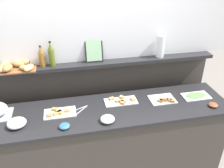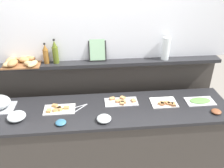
{
  "view_description": "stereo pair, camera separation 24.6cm",
  "coord_description": "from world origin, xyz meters",
  "views": [
    {
      "loc": [
        -0.33,
        -2.05,
        2.38
      ],
      "look_at": [
        0.12,
        0.1,
        1.15
      ],
      "focal_mm": 38.54,
      "sensor_mm": 36.0,
      "label": 1
    },
    {
      "loc": [
        -0.09,
        -2.09,
        2.38
      ],
      "look_at": [
        0.12,
        0.1,
        1.15
      ],
      "focal_mm": 38.54,
      "sensor_mm": 36.0,
      "label": 2
    }
  ],
  "objects": [
    {
      "name": "ground_plane",
      "position": [
        0.0,
        0.6,
        0.0
      ],
      "size": [
        12.0,
        12.0,
        0.0
      ],
      "primitive_type": "plane",
      "color": "gray"
    },
    {
      "name": "buffet_counter",
      "position": [
        0.0,
        0.0,
        0.45
      ],
      "size": [
        2.77,
        0.64,
        0.9
      ],
      "color": "#3D3833",
      "rests_on": "ground_plane"
    },
    {
      "name": "back_ledge_unit",
      "position": [
        0.0,
        0.5,
        0.66
      ],
      "size": [
        2.84,
        0.22,
        1.26
      ],
      "color": "#3D3833",
      "rests_on": "ground_plane"
    },
    {
      "name": "sandwich_platter_side",
      "position": [
        0.22,
        0.11,
        0.91
      ],
      "size": [
        0.36,
        0.17,
        0.04
      ],
      "color": "silver",
      "rests_on": "buffet_counter"
    },
    {
      "name": "sandwich_platter_front",
      "position": [
        0.69,
        0.04,
        0.91
      ],
      "size": [
        0.28,
        0.21,
        0.04
      ],
      "color": "white",
      "rests_on": "buffet_counter"
    },
    {
      "name": "sandwich_platter_rear",
      "position": [
        -0.45,
        0.03,
        0.91
      ],
      "size": [
        0.33,
        0.18,
        0.04
      ],
      "color": "white",
      "rests_on": "buffet_counter"
    },
    {
      "name": "cold_cuts_platter",
      "position": [
        1.1,
        0.04,
        0.91
      ],
      "size": [
        0.31,
        0.18,
        0.02
      ],
      "color": "silver",
      "rests_on": "buffet_counter"
    },
    {
      "name": "glass_bowl_large",
      "position": [
        0.01,
        -0.2,
        0.93
      ],
      "size": [
        0.14,
        0.14,
        0.06
      ],
      "color": "silver",
      "rests_on": "buffet_counter"
    },
    {
      "name": "glass_bowl_medium",
      "position": [
        -0.85,
        -0.09,
        0.93
      ],
      "size": [
        0.18,
        0.18,
        0.07
      ],
      "color": "silver",
      "rests_on": "buffet_counter"
    },
    {
      "name": "condiment_bowl_teal",
      "position": [
        -0.41,
        -0.21,
        0.92
      ],
      "size": [
        0.11,
        0.11,
        0.04
      ],
      "primitive_type": "ellipsoid",
      "color": "teal",
      "rests_on": "buffet_counter"
    },
    {
      "name": "condiment_bowl_cream",
      "position": [
        1.18,
        -0.18,
        0.92
      ],
      "size": [
        0.1,
        0.1,
        0.04
      ],
      "primitive_type": "ellipsoid",
      "color": "brown",
      "rests_on": "buffet_counter"
    },
    {
      "name": "serving_tongs",
      "position": [
        -0.23,
        0.05,
        0.91
      ],
      "size": [
        0.18,
        0.14,
        0.01
      ],
      "color": "#B7BABF",
      "rests_on": "buffet_counter"
    },
    {
      "name": "vinegar_bottle_amber",
      "position": [
        -0.58,
        0.44,
        1.37
      ],
      "size": [
        0.06,
        0.06,
        0.24
      ],
      "color": "#8E5B23",
      "rests_on": "back_ledge_unit"
    },
    {
      "name": "olive_oil_bottle",
      "position": [
        -0.48,
        0.44,
        1.39
      ],
      "size": [
        0.06,
        0.06,
        0.28
      ],
      "color": "#56661E",
      "rests_on": "back_ledge_unit"
    },
    {
      "name": "bread_basket",
      "position": [
        -0.87,
        0.41,
        1.3
      ],
      "size": [
        0.4,
        0.3,
        0.08
      ],
      "color": "brown",
      "rests_on": "back_ledge_unit"
    },
    {
      "name": "framed_picture",
      "position": [
        -0.01,
        0.46,
        1.4
      ],
      "size": [
        0.2,
        0.08,
        0.27
      ],
      "color": "black",
      "rests_on": "back_ledge_unit"
    },
    {
      "name": "water_carafe",
      "position": [
        0.76,
        0.42,
        1.4
      ],
      "size": [
        0.09,
        0.09,
        0.26
      ],
      "primitive_type": "cylinder",
      "color": "silver",
      "rests_on": "back_ledge_unit"
    }
  ]
}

